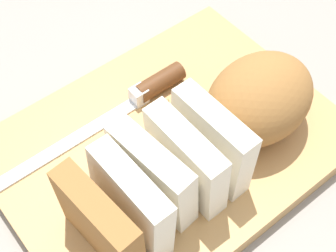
% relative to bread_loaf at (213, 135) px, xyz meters
% --- Properties ---
extents(ground_plane, '(3.00, 3.00, 0.00)m').
position_rel_bread_loaf_xyz_m(ground_plane, '(0.03, -0.05, -0.07)').
color(ground_plane, gray).
extents(cutting_board, '(0.42, 0.33, 0.03)m').
position_rel_bread_loaf_xyz_m(cutting_board, '(0.03, -0.05, -0.06)').
color(cutting_board, tan).
rests_on(cutting_board, ground_plane).
extents(bread_loaf, '(0.33, 0.14, 0.10)m').
position_rel_bread_loaf_xyz_m(bread_loaf, '(0.00, 0.00, 0.00)').
color(bread_loaf, '#996633').
rests_on(bread_loaf, cutting_board).
extents(bread_knife, '(0.29, 0.04, 0.03)m').
position_rel_bread_loaf_xyz_m(bread_knife, '(0.02, -0.12, -0.04)').
color(bread_knife, silver).
rests_on(bread_knife, cutting_board).
extents(crumb_near_knife, '(0.01, 0.01, 0.01)m').
position_rel_bread_loaf_xyz_m(crumb_near_knife, '(-0.01, -0.10, -0.05)').
color(crumb_near_knife, tan).
rests_on(crumb_near_knife, cutting_board).
extents(crumb_near_loaf, '(0.00, 0.00, 0.00)m').
position_rel_bread_loaf_xyz_m(crumb_near_loaf, '(-0.03, -0.05, -0.05)').
color(crumb_near_loaf, tan).
rests_on(crumb_near_loaf, cutting_board).
extents(crumb_stray_left, '(0.00, 0.00, 0.00)m').
position_rel_bread_loaf_xyz_m(crumb_stray_left, '(-0.06, -0.02, -0.05)').
color(crumb_stray_left, tan).
rests_on(crumb_stray_left, cutting_board).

